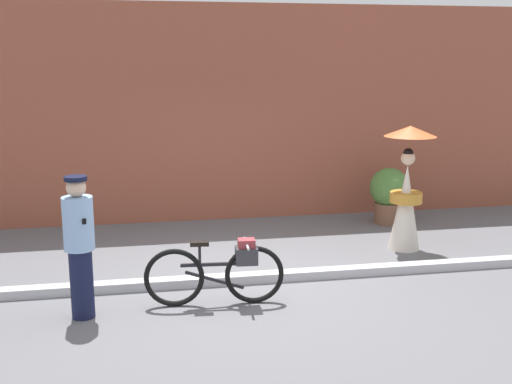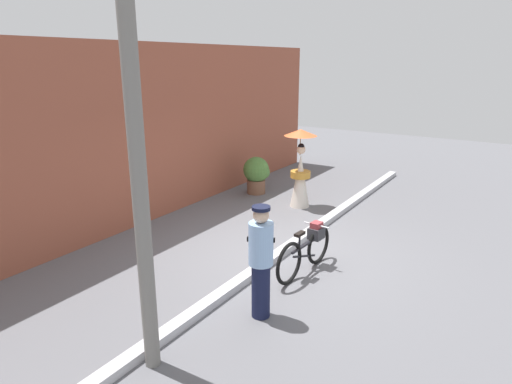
# 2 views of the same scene
# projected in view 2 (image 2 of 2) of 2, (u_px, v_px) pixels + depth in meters

# --- Properties ---
(ground_plane) EXTENTS (30.00, 30.00, 0.00)m
(ground_plane) POSITION_uv_depth(u_px,v_px,m) (284.00, 253.00, 8.35)
(ground_plane) COLOR slate
(building_wall) EXTENTS (14.00, 0.40, 3.85)m
(building_wall) POSITION_uv_depth(u_px,v_px,m) (141.00, 135.00, 9.66)
(building_wall) COLOR brown
(building_wall) RESTS_ON ground_plane
(sidewalk_curb) EXTENTS (14.00, 0.20, 0.12)m
(sidewalk_curb) POSITION_uv_depth(u_px,v_px,m) (284.00, 250.00, 8.33)
(sidewalk_curb) COLOR #B2B2B7
(sidewalk_curb) RESTS_ON ground_plane
(bicycle_near_officer) EXTENTS (1.67, 0.48, 0.80)m
(bicycle_near_officer) POSITION_uv_depth(u_px,v_px,m) (307.00, 248.00, 7.53)
(bicycle_near_officer) COLOR black
(bicycle_near_officer) RESTS_ON ground_plane
(person_officer) EXTENTS (0.34, 0.36, 1.64)m
(person_officer) POSITION_uv_depth(u_px,v_px,m) (261.00, 260.00, 6.07)
(person_officer) COLOR #141938
(person_officer) RESTS_ON ground_plane
(person_with_parasol) EXTENTS (0.79, 0.79, 1.90)m
(person_with_parasol) POSITION_uv_depth(u_px,v_px,m) (300.00, 169.00, 10.78)
(person_with_parasol) COLOR silver
(person_with_parasol) RESTS_ON ground_plane
(potted_plant_by_door) EXTENTS (0.71, 0.69, 1.00)m
(potted_plant_by_door) POSITION_uv_depth(u_px,v_px,m) (257.00, 173.00, 11.96)
(potted_plant_by_door) COLOR brown
(potted_plant_by_door) RESTS_ON ground_plane
(utility_pole) EXTENTS (0.18, 0.18, 4.80)m
(utility_pole) POSITION_uv_depth(u_px,v_px,m) (138.00, 169.00, 4.64)
(utility_pole) COLOR slate
(utility_pole) RESTS_ON ground_plane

